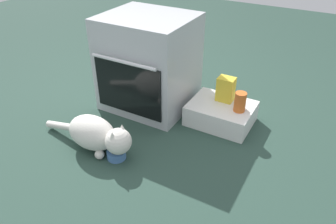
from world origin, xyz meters
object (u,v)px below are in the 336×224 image
object	(u,v)px
sauce_jar	(240,102)
snack_bag	(226,89)
pantry_cabinet	(221,113)
cat	(97,134)
food_bowl	(116,154)
oven	(149,63)

from	to	relation	value
sauce_jar	snack_bag	size ratio (longest dim) A/B	0.78
pantry_cabinet	sauce_jar	size ratio (longest dim) A/B	3.24
cat	snack_bag	bearing A→B (deg)	55.85
pantry_cabinet	food_bowl	bearing A→B (deg)	-120.97
cat	sauce_jar	size ratio (longest dim) A/B	5.28
oven	food_bowl	size ratio (longest dim) A/B	5.89
cat	food_bowl	bearing A→B (deg)	-0.00
cat	sauce_jar	world-z (taller)	sauce_jar
pantry_cabinet	food_bowl	size ratio (longest dim) A/B	3.76
snack_bag	sauce_jar	bearing A→B (deg)	-32.42
oven	sauce_jar	world-z (taller)	oven
oven	pantry_cabinet	xyz separation A→B (m)	(0.60, 0.03, -0.28)
sauce_jar	cat	bearing A→B (deg)	-136.15
oven	cat	xyz separation A→B (m)	(0.03, -0.67, -0.23)
cat	snack_bag	size ratio (longest dim) A/B	4.10
food_bowl	sauce_jar	bearing A→B (deg)	50.86
pantry_cabinet	sauce_jar	xyz separation A→B (m)	(0.13, -0.02, 0.15)
snack_bag	oven	bearing A→B (deg)	-170.88
oven	food_bowl	world-z (taller)	oven
food_bowl	cat	bearing A→B (deg)	177.75
food_bowl	sauce_jar	distance (m)	0.90
food_bowl	cat	distance (m)	0.18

